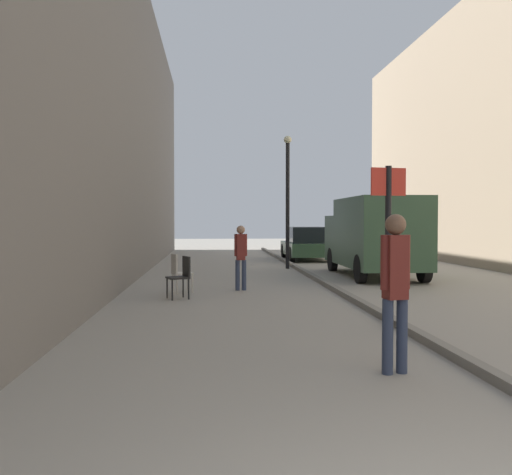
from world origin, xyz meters
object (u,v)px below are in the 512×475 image
cafe_chair_by_doorway (179,270)px  pedestrian_main_foreground (395,282)px  pedestrian_mid_block (241,253)px  lamp_post (288,193)px  delivery_van (374,235)px  street_sign_post (388,233)px  cafe_chair_near_window (182,274)px  parked_car (306,244)px

cafe_chair_by_doorway → pedestrian_main_foreground: bearing=1.8°
pedestrian_mid_block → lamp_post: size_ratio=0.34×
pedestrian_main_foreground → delivery_van: bearing=63.9°
lamp_post → street_sign_post: bearing=-89.7°
pedestrian_main_foreground → cafe_chair_near_window: bearing=101.7°
lamp_post → parked_car: bearing=72.5°
pedestrian_mid_block → cafe_chair_by_doorway: bearing=-169.4°
delivery_van → lamp_post: lamp_post is taller
delivery_van → lamp_post: size_ratio=1.14×
street_sign_post → cafe_chair_near_window: (-3.46, 3.86, -1.00)m
cafe_chair_near_window → cafe_chair_by_doorway: 1.00m
cafe_chair_near_window → cafe_chair_by_doorway: (-0.11, 1.00, 0.00)m
parked_car → cafe_chair_near_window: (-4.83, -12.23, -0.17)m
pedestrian_main_foreground → cafe_chair_by_doorway: bearing=99.7°
street_sign_post → cafe_chair_by_doorway: (-3.57, 4.85, -1.00)m
parked_car → cafe_chair_by_doorway: bearing=-113.2°
pedestrian_main_foreground → cafe_chair_near_window: pedestrian_main_foreground is taller
pedestrian_main_foreground → parked_car: (2.10, 18.69, -0.33)m
delivery_van → street_sign_post: bearing=-104.3°
street_sign_post → delivery_van: bearing=-115.4°
delivery_van → lamp_post: (-2.28, 3.08, 1.43)m
delivery_van → lamp_post: 4.09m
pedestrian_mid_block → parked_car: size_ratio=0.38×
lamp_post → cafe_chair_by_doorway: bearing=-117.7°
parked_car → lamp_post: 5.18m
delivery_van → parked_car: size_ratio=1.28×
pedestrian_mid_block → cafe_chair_by_doorway: pedestrian_mid_block is taller
pedestrian_main_foreground → cafe_chair_by_doorway: 7.99m
cafe_chair_near_window → delivery_van: bearing=-72.5°
pedestrian_mid_block → street_sign_post: (2.07, -5.26, 0.62)m
pedestrian_main_foreground → cafe_chair_by_doorway: size_ratio=1.92×
pedestrian_main_foreground → street_sign_post: bearing=63.1°
pedestrian_main_foreground → street_sign_post: (0.73, 2.60, 0.50)m
pedestrian_mid_block → lamp_post: lamp_post is taller
cafe_chair_near_window → lamp_post: bearing=-45.4°
pedestrian_mid_block → parked_car: pedestrian_mid_block is taller
pedestrian_main_foreground → parked_car: pedestrian_main_foreground is taller
cafe_chair_near_window → pedestrian_mid_block: bearing=-66.1°
pedestrian_mid_block → cafe_chair_near_window: bearing=-139.2°
parked_car → cafe_chair_near_window: bearing=-111.0°
street_sign_post → lamp_post: (-0.06, 11.54, 1.18)m
pedestrian_mid_block → cafe_chair_by_doorway: size_ratio=1.71×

